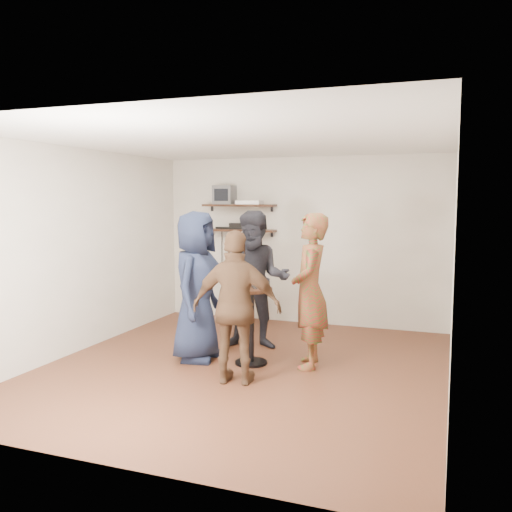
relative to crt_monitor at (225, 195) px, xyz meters
The scene contains 18 objects.
room 2.78m from the crt_monitor, 62.32° to the right, with size 4.58×5.08×2.68m.
shelf_upper 0.30m from the crt_monitor, ahead, with size 1.20×0.25×0.04m, color black.
shelf_lower 0.62m from the crt_monitor, ahead, with size 1.20×0.25×0.04m, color black.
crt_monitor is the anchor object (origin of this frame).
dvd_deck 0.44m from the crt_monitor, ahead, with size 0.40×0.24×0.06m, color silver.
radio 0.54m from the crt_monitor, ahead, with size 0.22×0.10×0.10m, color black.
power_strip 0.54m from the crt_monitor, 123.57° to the left, with size 0.30×0.05×0.03m, color black.
side_table 1.65m from the crt_monitor, 43.40° to the right, with size 0.55×0.55×0.65m.
vase_lilies 1.31m from the crt_monitor, 43.52° to the right, with size 0.19×0.19×0.89m.
drinks_table 2.91m from the crt_monitor, 59.79° to the right, with size 0.50×0.50×0.92m.
wine_glass_fl 2.69m from the crt_monitor, 61.23° to the right, with size 0.07×0.07×0.22m.
wine_glass_fr 2.77m from the crt_monitor, 59.00° to the right, with size 0.06×0.06×0.19m.
wine_glass_bl 2.64m from the crt_monitor, 59.41° to the right, with size 0.07×0.07×0.20m.
wine_glass_br 2.72m from the crt_monitor, 59.02° to the right, with size 0.06×0.06×0.19m.
person_plaid 3.04m from the crt_monitor, 46.40° to the right, with size 0.65×0.43×1.79m, color #AE131E.
person_dark 2.18m from the crt_monitor, 54.07° to the right, with size 0.88×0.68×1.80m, color black.
person_navy 2.58m from the crt_monitor, 75.41° to the right, with size 0.88×0.58×1.81m, color #161C32.
person_brown 3.40m from the crt_monitor, 64.52° to the right, with size 0.96×0.40×1.63m, color #4D3321.
Camera 1 is at (2.24, -5.69, 1.95)m, focal length 38.00 mm.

